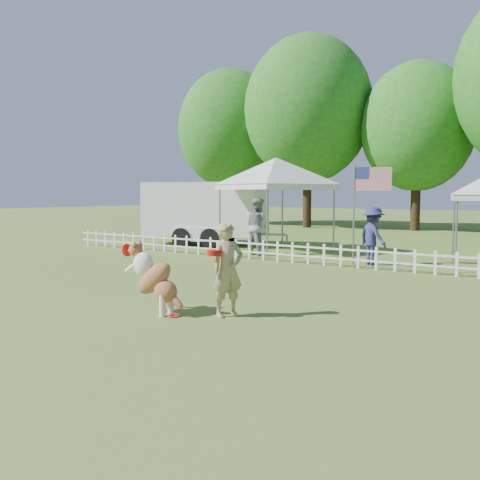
{
  "coord_description": "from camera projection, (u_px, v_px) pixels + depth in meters",
  "views": [
    {
      "loc": [
        5.79,
        -6.35,
        1.99
      ],
      "look_at": [
        -0.08,
        2.0,
        1.1
      ],
      "focal_mm": 40.0,
      "sensor_mm": 36.0,
      "label": 1
    }
  ],
  "objects": [
    {
      "name": "ground",
      "position": [
        173.0,
        316.0,
        8.67
      ],
      "size": [
        120.0,
        120.0,
        0.0
      ],
      "primitive_type": "plane",
      "color": "#436F23",
      "rests_on": "ground"
    },
    {
      "name": "picket_fence",
      "position": [
        349.0,
        257.0,
        14.35
      ],
      "size": [
        22.0,
        0.08,
        0.6
      ],
      "primitive_type": null,
      "color": "silver",
      "rests_on": "ground"
    },
    {
      "name": "handler",
      "position": [
        228.0,
        270.0,
        8.61
      ],
      "size": [
        0.55,
        0.66,
        1.53
      ],
      "primitive_type": "imported",
      "rotation": [
        0.0,
        0.0,
        1.17
      ],
      "color": "tan",
      "rests_on": "ground"
    },
    {
      "name": "dog",
      "position": [
        155.0,
        279.0,
        8.82
      ],
      "size": [
        1.14,
        0.4,
        1.17
      ],
      "primitive_type": null,
      "rotation": [
        0.0,
        0.0,
        0.02
      ],
      "color": "brown",
      "rests_on": "ground"
    },
    {
      "name": "frisbee_on_turf",
      "position": [
        174.0,
        316.0,
        8.66
      ],
      "size": [
        0.29,
        0.29,
        0.02
      ],
      "primitive_type": "cylinder",
      "rotation": [
        0.0,
        0.0,
        0.36
      ],
      "color": "red",
      "rests_on": "ground"
    },
    {
      "name": "canopy_tent_left",
      "position": [
        276.0,
        206.0,
        18.35
      ],
      "size": [
        3.93,
        3.93,
        3.14
      ],
      "primitive_type": null,
      "rotation": [
        0.0,
        0.0,
        -0.37
      ],
      "color": "silver",
      "rests_on": "ground"
    },
    {
      "name": "cargo_trailer",
      "position": [
        206.0,
        213.0,
        20.73
      ],
      "size": [
        6.1,
        4.14,
        2.47
      ],
      "primitive_type": null,
      "rotation": [
        0.0,
        0.0,
        0.33
      ],
      "color": "white",
      "rests_on": "ground"
    },
    {
      "name": "flag_pole",
      "position": [
        354.0,
        215.0,
        14.9
      ],
      "size": [
        1.04,
        0.46,
        2.78
      ],
      "primitive_type": null,
      "rotation": [
        0.0,
        0.0,
        0.34
      ],
      "color": "gray",
      "rests_on": "ground"
    },
    {
      "name": "spectator_a",
      "position": [
        258.0,
        226.0,
        17.29
      ],
      "size": [
        1.08,
        0.96,
        1.86
      ],
      "primitive_type": "imported",
      "rotation": [
        0.0,
        0.0,
        2.82
      ],
      "color": "#949398",
      "rests_on": "ground"
    },
    {
      "name": "spectator_b",
      "position": [
        373.0,
        236.0,
        14.83
      ],
      "size": [
        1.21,
        1.08,
        1.63
      ],
      "primitive_type": "imported",
      "rotation": [
        0.0,
        0.0,
        2.56
      ],
      "color": "navy",
      "rests_on": "ground"
    },
    {
      "name": "tree_far_left",
      "position": [
        229.0,
        139.0,
        34.71
      ],
      "size": [
        6.6,
        6.6,
        11.0
      ],
      "primitive_type": null,
      "color": "#25601B",
      "rests_on": "ground"
    },
    {
      "name": "tree_left",
      "position": [
        308.0,
        124.0,
        30.82
      ],
      "size": [
        7.4,
        7.4,
        12.0
      ],
      "primitive_type": null,
      "color": "#25601B",
      "rests_on": "ground"
    },
    {
      "name": "tree_center_left",
      "position": [
        417.0,
        138.0,
        28.29
      ],
      "size": [
        6.0,
        6.0,
        9.8
      ],
      "primitive_type": null,
      "color": "#25601B",
      "rests_on": "ground"
    }
  ]
}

